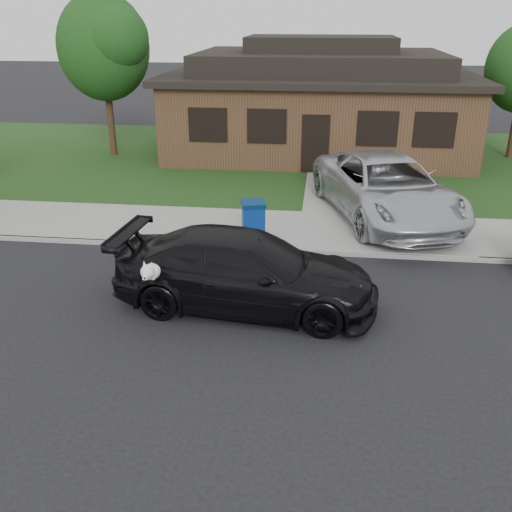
# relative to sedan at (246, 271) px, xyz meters

# --- Properties ---
(ground) EXTENTS (120.00, 120.00, 0.00)m
(ground) POSITION_rel_sedan_xyz_m (-2.83, -0.58, -0.79)
(ground) COLOR black
(ground) RESTS_ON ground
(sidewalk) EXTENTS (60.00, 3.00, 0.12)m
(sidewalk) POSITION_rel_sedan_xyz_m (-2.83, 4.42, -0.73)
(sidewalk) COLOR gray
(sidewalk) RESTS_ON ground
(curb) EXTENTS (60.00, 0.12, 0.12)m
(curb) POSITION_rel_sedan_xyz_m (-2.83, 2.92, -0.73)
(curb) COLOR gray
(curb) RESTS_ON ground
(lawn) EXTENTS (60.00, 13.00, 0.13)m
(lawn) POSITION_rel_sedan_xyz_m (-2.83, 12.42, -0.73)
(lawn) COLOR #193814
(lawn) RESTS_ON ground
(driveway) EXTENTS (4.50, 13.00, 0.14)m
(driveway) POSITION_rel_sedan_xyz_m (3.17, 9.42, -0.72)
(driveway) COLOR gray
(driveway) RESTS_ON ground
(sedan) EXTENTS (5.64, 2.79, 1.58)m
(sedan) POSITION_rel_sedan_xyz_m (0.00, 0.00, 0.00)
(sedan) COLOR black
(sedan) RESTS_ON ground
(minivan) EXTENTS (4.64, 6.91, 1.76)m
(minivan) POSITION_rel_sedan_xyz_m (3.35, 5.67, 0.23)
(minivan) COLOR silver
(minivan) RESTS_ON driveway
(recycling_bin) EXTENTS (0.74, 0.74, 1.02)m
(recycling_bin) POSITION_rel_sedan_xyz_m (-0.28, 3.56, -0.16)
(recycling_bin) COLOR navy
(recycling_bin) RESTS_ON sidewalk
(house) EXTENTS (12.60, 8.60, 4.65)m
(house) POSITION_rel_sedan_xyz_m (1.17, 14.42, 1.34)
(house) COLOR #422B1C
(house) RESTS_ON ground
(tree_0) EXTENTS (3.78, 3.60, 6.34)m
(tree_0) POSITION_rel_sedan_xyz_m (-7.16, 12.30, 3.69)
(tree_0) COLOR #332114
(tree_0) RESTS_ON ground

